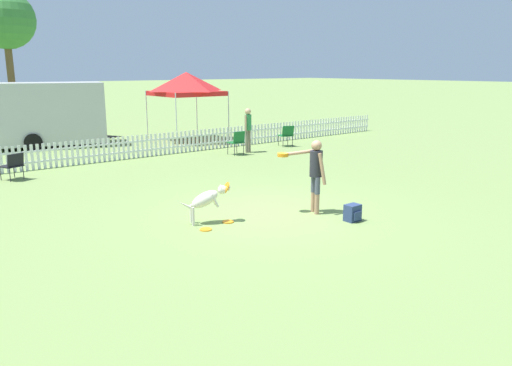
{
  "coord_description": "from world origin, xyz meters",
  "views": [
    {
      "loc": [
        -6.98,
        -8.1,
        3.14
      ],
      "look_at": [
        -0.56,
        -0.09,
        0.78
      ],
      "focal_mm": 35.0,
      "sensor_mm": 36.0,
      "label": 1
    }
  ],
  "objects_px": {
    "folding_chair_green_right": "(13,164)",
    "equipment_trailer": "(46,113)",
    "folding_chair_center": "(287,134)",
    "handler_person": "(314,168)",
    "tree_left_grove": "(5,21)",
    "leaping_dog": "(207,199)",
    "frisbee_near_handler": "(206,229)",
    "spectator_standing": "(248,126)",
    "backpack_on_grass": "(353,213)",
    "frisbee_near_dog": "(228,222)",
    "folding_chair_blue_left": "(237,141)",
    "canopy_tent_main": "(186,84)"
  },
  "relations": [
    {
      "from": "folding_chair_green_right",
      "to": "equipment_trailer",
      "type": "relative_size",
      "value": 0.15
    },
    {
      "from": "folding_chair_center",
      "to": "handler_person",
      "type": "bearing_deg",
      "value": 66.96
    },
    {
      "from": "folding_chair_green_right",
      "to": "tree_left_grove",
      "type": "relative_size",
      "value": 0.1
    },
    {
      "from": "leaping_dog",
      "to": "equipment_trailer",
      "type": "bearing_deg",
      "value": -162.12
    },
    {
      "from": "frisbee_near_handler",
      "to": "spectator_standing",
      "type": "distance_m",
      "value": 9.55
    },
    {
      "from": "backpack_on_grass",
      "to": "equipment_trailer",
      "type": "relative_size",
      "value": 0.07
    },
    {
      "from": "leaping_dog",
      "to": "frisbee_near_handler",
      "type": "relative_size",
      "value": 4.48
    },
    {
      "from": "handler_person",
      "to": "spectator_standing",
      "type": "xyz_separation_m",
      "value": [
        3.93,
        7.42,
        0.0
      ]
    },
    {
      "from": "spectator_standing",
      "to": "equipment_trailer",
      "type": "relative_size",
      "value": 0.31
    },
    {
      "from": "backpack_on_grass",
      "to": "equipment_trailer",
      "type": "height_order",
      "value": "equipment_trailer"
    },
    {
      "from": "frisbee_near_handler",
      "to": "frisbee_near_dog",
      "type": "distance_m",
      "value": 0.66
    },
    {
      "from": "folding_chair_blue_left",
      "to": "folding_chair_green_right",
      "type": "distance_m",
      "value": 7.61
    },
    {
      "from": "folding_chair_center",
      "to": "equipment_trailer",
      "type": "relative_size",
      "value": 0.16
    },
    {
      "from": "frisbee_near_dog",
      "to": "folding_chair_center",
      "type": "bearing_deg",
      "value": 41.27
    },
    {
      "from": "folding_chair_center",
      "to": "spectator_standing",
      "type": "xyz_separation_m",
      "value": [
        -2.15,
        -0.18,
        0.5
      ]
    },
    {
      "from": "folding_chair_center",
      "to": "canopy_tent_main",
      "type": "height_order",
      "value": "canopy_tent_main"
    },
    {
      "from": "folding_chair_blue_left",
      "to": "folding_chair_green_right",
      "type": "bearing_deg",
      "value": -4.34
    },
    {
      "from": "leaping_dog",
      "to": "frisbee_near_dog",
      "type": "xyz_separation_m",
      "value": [
        0.36,
        -0.24,
        -0.51
      ]
    },
    {
      "from": "frisbee_near_handler",
      "to": "tree_left_grove",
      "type": "height_order",
      "value": "tree_left_grove"
    },
    {
      "from": "frisbee_near_handler",
      "to": "canopy_tent_main",
      "type": "xyz_separation_m",
      "value": [
        6.3,
        11.1,
        2.48
      ]
    },
    {
      "from": "leaping_dog",
      "to": "folding_chair_green_right",
      "type": "relative_size",
      "value": 1.38
    },
    {
      "from": "frisbee_near_handler",
      "to": "folding_chair_blue_left",
      "type": "distance_m",
      "value": 8.91
    },
    {
      "from": "leaping_dog",
      "to": "equipment_trailer",
      "type": "distance_m",
      "value": 13.03
    },
    {
      "from": "handler_person",
      "to": "leaping_dog",
      "type": "relative_size",
      "value": 1.51
    },
    {
      "from": "frisbee_near_handler",
      "to": "equipment_trailer",
      "type": "height_order",
      "value": "equipment_trailer"
    },
    {
      "from": "frisbee_near_dog",
      "to": "canopy_tent_main",
      "type": "height_order",
      "value": "canopy_tent_main"
    },
    {
      "from": "equipment_trailer",
      "to": "backpack_on_grass",
      "type": "bearing_deg",
      "value": -67.53
    },
    {
      "from": "handler_person",
      "to": "tree_left_grove",
      "type": "relative_size",
      "value": 0.21
    },
    {
      "from": "folding_chair_center",
      "to": "canopy_tent_main",
      "type": "xyz_separation_m",
      "value": [
        -2.31,
        3.97,
        1.97
      ]
    },
    {
      "from": "tree_left_grove",
      "to": "equipment_trailer",
      "type": "bearing_deg",
      "value": -97.56
    },
    {
      "from": "frisbee_near_dog",
      "to": "folding_chair_blue_left",
      "type": "distance_m",
      "value": 8.39
    },
    {
      "from": "folding_chair_green_right",
      "to": "spectator_standing",
      "type": "xyz_separation_m",
      "value": [
        8.26,
        -0.35,
        0.56
      ]
    },
    {
      "from": "frisbee_near_dog",
      "to": "folding_chair_green_right",
      "type": "bearing_deg",
      "value": 108.83
    },
    {
      "from": "frisbee_near_dog",
      "to": "folding_chair_green_right",
      "type": "distance_m",
      "value": 7.59
    },
    {
      "from": "frisbee_near_handler",
      "to": "backpack_on_grass",
      "type": "relative_size",
      "value": 0.67
    },
    {
      "from": "folding_chair_green_right",
      "to": "handler_person",
      "type": "bearing_deg",
      "value": 97.26
    },
    {
      "from": "backpack_on_grass",
      "to": "folding_chair_blue_left",
      "type": "distance_m",
      "value": 8.73
    },
    {
      "from": "canopy_tent_main",
      "to": "equipment_trailer",
      "type": "xyz_separation_m",
      "value": [
        -5.33,
        2.26,
        -1.13
      ]
    },
    {
      "from": "canopy_tent_main",
      "to": "equipment_trailer",
      "type": "height_order",
      "value": "canopy_tent_main"
    },
    {
      "from": "handler_person",
      "to": "spectator_standing",
      "type": "height_order",
      "value": "spectator_standing"
    },
    {
      "from": "handler_person",
      "to": "canopy_tent_main",
      "type": "height_order",
      "value": "canopy_tent_main"
    },
    {
      "from": "backpack_on_grass",
      "to": "folding_chair_green_right",
      "type": "height_order",
      "value": "folding_chair_green_right"
    },
    {
      "from": "folding_chair_center",
      "to": "spectator_standing",
      "type": "height_order",
      "value": "spectator_standing"
    },
    {
      "from": "frisbee_near_handler",
      "to": "folding_chair_center",
      "type": "relative_size",
      "value": 0.28
    },
    {
      "from": "folding_chair_blue_left",
      "to": "spectator_standing",
      "type": "relative_size",
      "value": 0.53
    },
    {
      "from": "folding_chair_green_right",
      "to": "folding_chair_center",
      "type": "bearing_deg",
      "value": 157.17
    },
    {
      "from": "equipment_trailer",
      "to": "frisbee_near_handler",
      "type": "bearing_deg",
      "value": -78.54
    },
    {
      "from": "frisbee_near_dog",
      "to": "folding_chair_blue_left",
      "type": "height_order",
      "value": "folding_chair_blue_left"
    },
    {
      "from": "frisbee_near_dog",
      "to": "spectator_standing",
      "type": "distance_m",
      "value": 9.02
    },
    {
      "from": "leaping_dog",
      "to": "frisbee_near_handler",
      "type": "distance_m",
      "value": 0.7
    }
  ]
}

